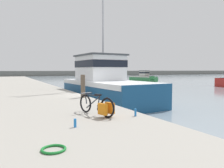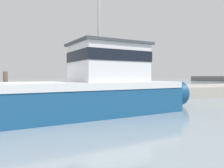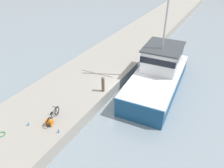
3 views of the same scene
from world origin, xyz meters
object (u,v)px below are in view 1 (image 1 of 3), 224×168
Objects in this scene: bicycle_touring at (99,106)px; boat_red_outer at (143,78)px; fishing_boat_main at (104,83)px; mooring_post at (83,86)px; water_bottle_on_curb at (135,112)px; water_bottle_by_bike at (75,123)px.

boat_red_outer is at bearing 37.39° from bicycle_touring.
fishing_boat_main is at bearing 35.83° from boat_red_outer.
mooring_post is at bearing 36.45° from boat_red_outer.
fishing_boat_main reaches higher than water_bottle_on_curb.
bicycle_touring reaches higher than water_bottle_on_curb.
water_bottle_by_bike is 2.09m from water_bottle_on_curb.
mooring_post is 5.91m from water_bottle_by_bike.
water_bottle_on_curb is (2.04, 0.44, 0.01)m from water_bottle_by_bike.
water_bottle_on_curb is at bearing 12.02° from water_bottle_by_bike.
fishing_boat_main is 9.64m from water_bottle_on_curb.
fishing_boat_main reaches higher than boat_red_outer.
water_bottle_by_bike is at bearing -153.74° from bicycle_touring.
fishing_boat_main is 10.85m from water_bottle_by_bike.
fishing_boat_main is 6.68× the size of bicycle_touring.
fishing_boat_main is 46.72× the size of water_bottle_on_curb.
bicycle_touring is 1.46m from water_bottle_by_bike.
boat_red_outer is 32.40m from mooring_post.
water_bottle_by_bike is at bearing 39.37° from boat_red_outer.
bicycle_touring is (-4.01, -8.61, -0.12)m from fishing_boat_main.
fishing_boat_main is 5.06m from mooring_post.
fishing_boat_main reaches higher than mooring_post.
mooring_post is (1.01, 4.54, 0.28)m from bicycle_touring.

